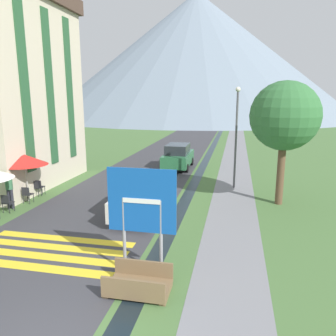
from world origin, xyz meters
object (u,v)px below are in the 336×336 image
object	(u,v)px
cafe_chair_far_right	(39,186)
streetlamp	(236,130)
road_sign	(142,208)
cafe_chair_near_right	(7,202)
hotel_building	(7,81)
cafe_chair_far_left	(36,187)
person_standing_terrace	(9,187)
parked_car_far	(178,156)
parked_car_near	(141,196)
cafe_umbrella_middle_red	(25,160)
tree_by_path	(285,117)
person_seated_near	(24,186)
footbridge	(139,284)
cafe_chair_middle	(27,194)

from	to	relation	value
cafe_chair_far_right	streetlamp	bearing A→B (deg)	-5.45
road_sign	cafe_chair_near_right	xyz separation A→B (m)	(-7.55, 3.85, -1.55)
hotel_building	cafe_chair_far_left	bearing A→B (deg)	-37.62
road_sign	person_standing_terrace	size ratio (longest dim) A/B	1.78
person_standing_terrace	parked_car_far	bearing A→B (deg)	59.63
parked_car_far	hotel_building	bearing A→B (deg)	-143.96
hotel_building	road_sign	world-z (taller)	hotel_building
road_sign	parked_car_near	size ratio (longest dim) A/B	0.77
road_sign	streetlamp	world-z (taller)	streetlamp
cafe_umbrella_middle_red	tree_by_path	world-z (taller)	tree_by_path
cafe_chair_near_right	person_seated_near	size ratio (longest dim) A/B	0.69
road_sign	cafe_chair_far_right	size ratio (longest dim) A/B	3.80
road_sign	cafe_chair_near_right	distance (m)	8.61
parked_car_near	streetlamp	world-z (taller)	streetlamp
cafe_umbrella_middle_red	parked_car_far	bearing A→B (deg)	56.89
parked_car_far	parked_car_near	bearing A→B (deg)	-89.14
road_sign	cafe_chair_near_right	size ratio (longest dim) A/B	3.80
parked_car_far	cafe_umbrella_middle_red	world-z (taller)	cafe_umbrella_middle_red
footbridge	cafe_chair_far_left	xyz separation A→B (m)	(-7.90, 7.35, 0.29)
hotel_building	tree_by_path	world-z (taller)	hotel_building
road_sign	person_standing_terrace	world-z (taller)	road_sign
footbridge	person_standing_terrace	distance (m)	9.58
road_sign	cafe_chair_far_left	xyz separation A→B (m)	(-7.75, 6.41, -1.55)
tree_by_path	streetlamp	bearing A→B (deg)	130.73
hotel_building	cafe_umbrella_middle_red	world-z (taller)	hotel_building
cafe_chair_far_right	person_standing_terrace	distance (m)	2.25
cafe_umbrella_middle_red	person_seated_near	world-z (taller)	cafe_umbrella_middle_red
parked_car_far	cafe_chair_near_right	world-z (taller)	parked_car_far
cafe_chair_far_left	person_standing_terrace	xyz separation A→B (m)	(-0.02, -2.02, 0.54)
road_sign	cafe_chair_middle	bearing A→B (deg)	145.08
cafe_chair_middle	cafe_chair_near_right	world-z (taller)	same
footbridge	cafe_chair_far_right	distance (m)	10.85
parked_car_near	streetlamp	xyz separation A→B (m)	(4.00, 5.54, 2.45)
parked_car_near	cafe_chair_far_left	distance (m)	6.53
tree_by_path	hotel_building	bearing A→B (deg)	177.16
hotel_building	cafe_chair_far_left	xyz separation A→B (m)	(2.69, -2.08, -5.56)
parked_car_far	person_seated_near	world-z (taller)	parked_car_far
cafe_chair_far_right	cafe_chair_far_left	size ratio (longest dim) A/B	1.00
cafe_umbrella_middle_red	person_seated_near	distance (m)	1.51
cafe_chair_middle	cafe_chair_near_right	xyz separation A→B (m)	(-0.08, -1.36, 0.00)
parked_car_far	tree_by_path	xyz separation A→B (m)	(6.36, -7.19, 3.38)
person_seated_near	cafe_chair_middle	bearing A→B (deg)	-46.02
cafe_chair_far_right	cafe_umbrella_middle_red	world-z (taller)	cafe_umbrella_middle_red
cafe_umbrella_middle_red	tree_by_path	bearing A→B (deg)	9.74
cafe_chair_middle	streetlamp	distance (m)	11.59
person_standing_terrace	road_sign	bearing A→B (deg)	-29.45
cafe_chair_near_right	streetlamp	xyz separation A→B (m)	(10.10, 6.45, 2.85)
streetlamp	cafe_chair_near_right	bearing A→B (deg)	-147.46
cafe_chair_far_left	hotel_building	bearing A→B (deg)	134.65
cafe_chair_middle	tree_by_path	bearing A→B (deg)	-11.11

